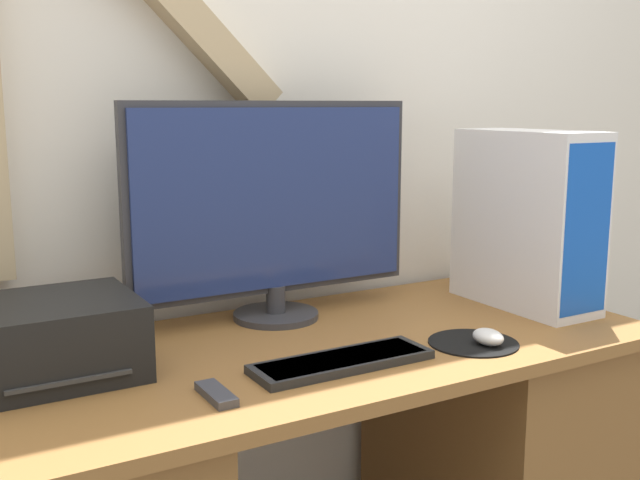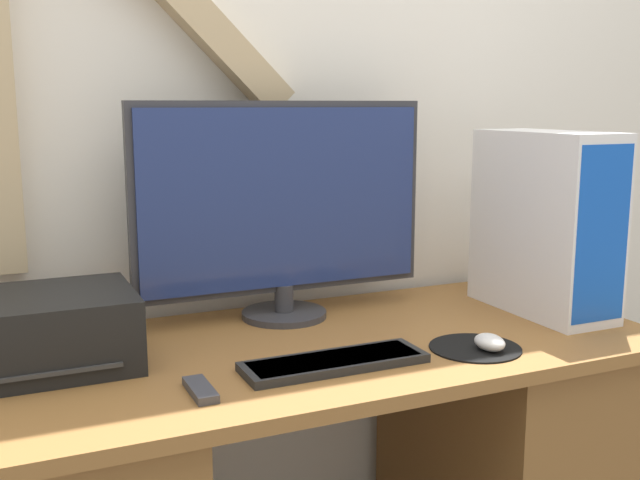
{
  "view_description": "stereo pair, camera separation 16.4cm",
  "coord_description": "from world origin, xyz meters",
  "px_view_note": "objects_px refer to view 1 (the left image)",
  "views": [
    {
      "loc": [
        -0.8,
        -1.05,
        1.25
      ],
      "look_at": [
        0.01,
        0.35,
        0.96
      ],
      "focal_mm": 42.0,
      "sensor_mm": 36.0,
      "label": 1
    },
    {
      "loc": [
        -0.65,
        -1.13,
        1.25
      ],
      "look_at": [
        0.01,
        0.35,
        0.96
      ],
      "focal_mm": 42.0,
      "sensor_mm": 36.0,
      "label": 2
    }
  ],
  "objects_px": {
    "keyboard": "(342,361)",
    "computer_tower": "(528,219)",
    "remote_control": "(216,394)",
    "printer": "(53,338)",
    "mouse": "(488,337)",
    "monitor": "(274,205)"
  },
  "relations": [
    {
      "from": "mouse",
      "to": "remote_control",
      "type": "relative_size",
      "value": 0.66
    },
    {
      "from": "printer",
      "to": "remote_control",
      "type": "bearing_deg",
      "value": -49.6
    },
    {
      "from": "monitor",
      "to": "computer_tower",
      "type": "bearing_deg",
      "value": -19.26
    },
    {
      "from": "monitor",
      "to": "mouse",
      "type": "xyz_separation_m",
      "value": [
        0.31,
        -0.44,
        -0.26
      ]
    },
    {
      "from": "keyboard",
      "to": "mouse",
      "type": "relative_size",
      "value": 4.89
    },
    {
      "from": "computer_tower",
      "to": "remote_control",
      "type": "relative_size",
      "value": 3.86
    },
    {
      "from": "computer_tower",
      "to": "printer",
      "type": "bearing_deg",
      "value": 176.14
    },
    {
      "from": "mouse",
      "to": "printer",
      "type": "bearing_deg",
      "value": 161.16
    },
    {
      "from": "keyboard",
      "to": "printer",
      "type": "relative_size",
      "value": 1.2
    },
    {
      "from": "keyboard",
      "to": "monitor",
      "type": "bearing_deg",
      "value": 84.24
    },
    {
      "from": "keyboard",
      "to": "printer",
      "type": "bearing_deg",
      "value": 155.16
    },
    {
      "from": "keyboard",
      "to": "mouse",
      "type": "bearing_deg",
      "value": -9.0
    },
    {
      "from": "keyboard",
      "to": "mouse",
      "type": "height_order",
      "value": "mouse"
    },
    {
      "from": "mouse",
      "to": "remote_control",
      "type": "xyz_separation_m",
      "value": [
        -0.63,
        0.02,
        -0.01
      ]
    },
    {
      "from": "computer_tower",
      "to": "remote_control",
      "type": "height_order",
      "value": "computer_tower"
    },
    {
      "from": "keyboard",
      "to": "computer_tower",
      "type": "distance_m",
      "value": 0.72
    },
    {
      "from": "mouse",
      "to": "remote_control",
      "type": "bearing_deg",
      "value": 177.8
    },
    {
      "from": "keyboard",
      "to": "remote_control",
      "type": "distance_m",
      "value": 0.29
    },
    {
      "from": "keyboard",
      "to": "printer",
      "type": "distance_m",
      "value": 0.58
    },
    {
      "from": "keyboard",
      "to": "printer",
      "type": "xyz_separation_m",
      "value": [
        -0.52,
        0.24,
        0.06
      ]
    },
    {
      "from": "remote_control",
      "to": "computer_tower",
      "type": "bearing_deg",
      "value": 11.25
    },
    {
      "from": "monitor",
      "to": "remote_control",
      "type": "height_order",
      "value": "monitor"
    }
  ]
}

